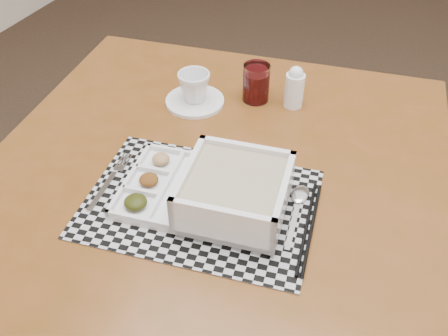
{
  "coord_description": "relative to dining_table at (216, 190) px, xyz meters",
  "views": [
    {
      "loc": [
        -0.01,
        -1.64,
        1.47
      ],
      "look_at": [
        -0.3,
        -0.94,
        0.8
      ],
      "focal_mm": 40.0,
      "sensor_mm": 36.0,
      "label": 1
    }
  ],
  "objects": [
    {
      "name": "spoon",
      "position": [
        0.2,
        -0.04,
        0.08
      ],
      "size": [
        0.04,
        0.18,
        0.01
      ],
      "color": "silver",
      "rests_on": "placemat"
    },
    {
      "name": "chopsticks",
      "position": [
        0.24,
        -0.11,
        0.08
      ],
      "size": [
        0.04,
        0.24,
        0.01
      ],
      "color": "black",
      "rests_on": "placemat"
    },
    {
      "name": "dining_table",
      "position": [
        0.0,
        0.0,
        0.0
      ],
      "size": [
        1.11,
        1.11,
        0.75
      ],
      "color": "#593610",
      "rests_on": "ground"
    },
    {
      "name": "creamer_bottle",
      "position": [
        0.09,
        0.29,
        0.13
      ],
      "size": [
        0.05,
        0.05,
        0.11
      ],
      "color": "white",
      "rests_on": "dining_table"
    },
    {
      "name": "placemat",
      "position": [
        0.02,
        -0.12,
        0.08
      ],
      "size": [
        0.49,
        0.37,
        0.0
      ],
      "primitive_type": "cube",
      "rotation": [
        0.0,
        0.0,
        0.12
      ],
      "color": "#B2B2BB",
      "rests_on": "dining_table"
    },
    {
      "name": "fork",
      "position": [
        -0.18,
        -0.13,
        0.08
      ],
      "size": [
        0.04,
        0.19,
        0.0
      ],
      "color": "silver",
      "rests_on": "placemat"
    },
    {
      "name": "floor",
      "position": [
        0.34,
        0.88,
        -0.68
      ],
      "size": [
        5.0,
        5.0,
        0.0
      ],
      "primitive_type": "plane",
      "color": "#2F2117",
      "rests_on": "ground"
    },
    {
      "name": "juice_glass",
      "position": [
        -0.01,
        0.28,
        0.12
      ],
      "size": [
        0.07,
        0.07,
        0.1
      ],
      "color": "white",
      "rests_on": "dining_table"
    },
    {
      "name": "serving_tray",
      "position": [
        0.07,
        -0.12,
        0.12
      ],
      "size": [
        0.36,
        0.26,
        0.1
      ],
      "color": "white",
      "rests_on": "placemat"
    },
    {
      "name": "saucer",
      "position": [
        -0.15,
        0.2,
        0.08
      ],
      "size": [
        0.15,
        0.15,
        0.01
      ],
      "primitive_type": "cylinder",
      "color": "white",
      "rests_on": "dining_table"
    },
    {
      "name": "cup",
      "position": [
        -0.15,
        0.2,
        0.13
      ],
      "size": [
        0.1,
        0.1,
        0.08
      ],
      "primitive_type": "imported",
      "rotation": [
        0.0,
        0.0,
        -0.2
      ],
      "color": "white",
      "rests_on": "saucer"
    }
  ]
}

